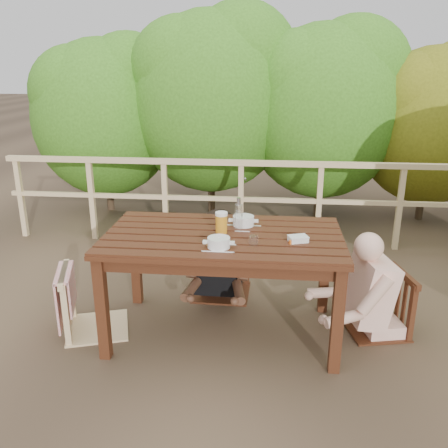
# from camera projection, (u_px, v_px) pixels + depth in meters

# --- Properties ---
(ground) EXTENTS (60.00, 60.00, 0.00)m
(ground) POSITION_uv_depth(u_px,v_px,m) (223.00, 332.00, 3.84)
(ground) COLOR brown
(ground) RESTS_ON ground
(table) EXTENTS (1.78, 1.00, 0.82)m
(table) POSITION_uv_depth(u_px,v_px,m) (223.00, 285.00, 3.71)
(table) COLOR #381A0D
(table) RESTS_ON ground
(chair_left) EXTENTS (0.63, 0.63, 1.00)m
(chair_left) POSITION_uv_depth(u_px,v_px,m) (93.00, 272.00, 3.73)
(chair_left) COLOR tan
(chair_left) RESTS_ON ground
(chair_far) EXTENTS (0.52, 0.52, 1.03)m
(chair_far) POSITION_uv_depth(u_px,v_px,m) (221.00, 242.00, 4.32)
(chair_far) COLOR #381A0D
(chair_far) RESTS_ON ground
(chair_right) EXTENTS (0.55, 0.55, 0.93)m
(chair_right) POSITION_uv_depth(u_px,v_px,m) (380.00, 277.00, 3.73)
(chair_right) COLOR #381A0D
(chair_right) RESTS_ON ground
(woman) EXTENTS (0.54, 0.66, 1.31)m
(woman) POSITION_uv_depth(u_px,v_px,m) (222.00, 226.00, 4.30)
(woman) COLOR black
(woman) RESTS_ON ground
(diner_right) EXTENTS (0.79, 0.69, 1.38)m
(diner_right) POSITION_uv_depth(u_px,v_px,m) (387.00, 251.00, 3.65)
(diner_right) COLOR beige
(diner_right) RESTS_ON ground
(railing) EXTENTS (5.60, 0.10, 1.01)m
(railing) POSITION_uv_depth(u_px,v_px,m) (241.00, 203.00, 5.56)
(railing) COLOR tan
(railing) RESTS_ON ground
(hedge_row) EXTENTS (6.60, 1.60, 3.80)m
(hedge_row) POSITION_uv_depth(u_px,v_px,m) (279.00, 76.00, 6.21)
(hedge_row) COLOR #356A19
(hedge_row) RESTS_ON ground
(soup_near) EXTENTS (0.27, 0.27, 0.09)m
(soup_near) POSITION_uv_depth(u_px,v_px,m) (219.00, 244.00, 3.30)
(soup_near) COLOR silver
(soup_near) RESTS_ON table
(soup_far) EXTENTS (0.28, 0.28, 0.09)m
(soup_far) POSITION_uv_depth(u_px,v_px,m) (243.00, 222.00, 3.75)
(soup_far) COLOR white
(soup_far) RESTS_ON table
(bread_roll) EXTENTS (0.12, 0.09, 0.07)m
(bread_roll) POSITION_uv_depth(u_px,v_px,m) (215.00, 245.00, 3.31)
(bread_roll) COLOR #AD7530
(bread_roll) RESTS_ON table
(beer_glass) EXTENTS (0.09, 0.09, 0.18)m
(beer_glass) POSITION_uv_depth(u_px,v_px,m) (221.00, 224.00, 3.57)
(beer_glass) COLOR gold
(beer_glass) RESTS_ON table
(bottle) EXTENTS (0.06, 0.06, 0.27)m
(bottle) POSITION_uv_depth(u_px,v_px,m) (239.00, 215.00, 3.64)
(bottle) COLOR white
(bottle) RESTS_ON table
(tumbler) EXTENTS (0.07, 0.07, 0.08)m
(tumbler) POSITION_uv_depth(u_px,v_px,m) (254.00, 241.00, 3.36)
(tumbler) COLOR silver
(tumbler) RESTS_ON table
(butter_tub) EXTENTS (0.16, 0.14, 0.06)m
(butter_tub) POSITION_uv_depth(u_px,v_px,m) (298.00, 240.00, 3.41)
(butter_tub) COLOR white
(butter_tub) RESTS_ON table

